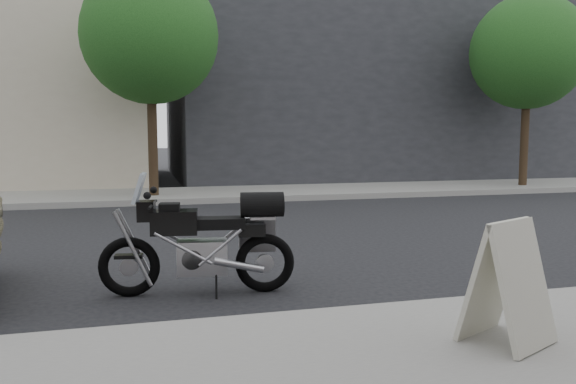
# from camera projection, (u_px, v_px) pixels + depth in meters

# --- Properties ---
(ground) EXTENTS (120.00, 120.00, 0.00)m
(ground) POSITION_uv_depth(u_px,v_px,m) (291.00, 240.00, 9.13)
(ground) COLOR black
(ground) RESTS_ON ground
(far_sidewalk) EXTENTS (44.00, 3.00, 0.15)m
(far_sidewalk) POSITION_uv_depth(u_px,v_px,m) (229.00, 194.00, 15.37)
(far_sidewalk) COLOR gray
(far_sidewalk) RESTS_ON ground
(far_building_dark) EXTENTS (16.00, 11.00, 7.00)m
(far_building_dark) POSITION_uv_depth(u_px,v_px,m) (367.00, 91.00, 23.53)
(far_building_dark) COLOR #26262A
(far_building_dark) RESTS_ON ground
(street_tree_left) EXTENTS (3.40, 3.40, 5.70)m
(street_tree_left) POSITION_uv_depth(u_px,v_px,m) (528.00, 52.00, 16.77)
(street_tree_left) COLOR #332517
(street_tree_left) RESTS_ON far_sidewalk
(street_tree_mid) EXTENTS (3.40, 3.40, 5.70)m
(street_tree_mid) POSITION_uv_depth(u_px,v_px,m) (150.00, 36.00, 13.95)
(street_tree_mid) COLOR #332517
(street_tree_mid) RESTS_ON far_sidewalk
(motorcycle) EXTENTS (2.08, 0.68, 1.32)m
(motorcycle) POSITION_uv_depth(u_px,v_px,m) (211.00, 241.00, 6.02)
(motorcycle) COLOR black
(motorcycle) RESTS_ON ground
(sandwich_sign) EXTENTS (0.75, 0.73, 0.93)m
(sandwich_sign) POSITION_uv_depth(u_px,v_px,m) (508.00, 281.00, 4.20)
(sandwich_sign) COLOR beige
(sandwich_sign) RESTS_ON near_sidewalk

